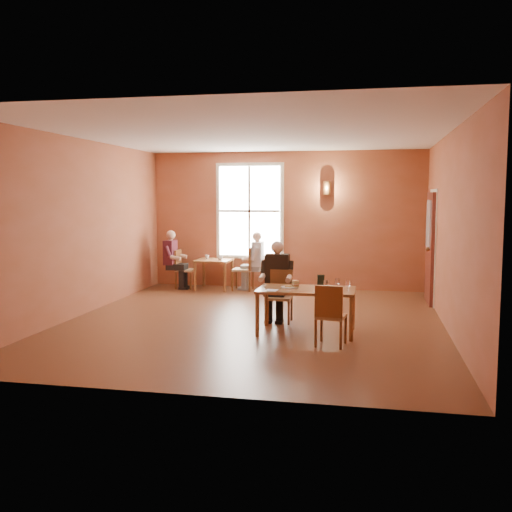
% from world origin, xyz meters
% --- Properties ---
extents(ground, '(6.00, 7.00, 0.01)m').
position_xyz_m(ground, '(0.00, 0.00, 0.00)').
color(ground, brown).
rests_on(ground, ground).
extents(wall_back, '(6.00, 0.04, 3.00)m').
position_xyz_m(wall_back, '(0.00, 3.50, 1.50)').
color(wall_back, brown).
rests_on(wall_back, ground).
extents(wall_front, '(6.00, 0.04, 3.00)m').
position_xyz_m(wall_front, '(0.00, -3.50, 1.50)').
color(wall_front, brown).
rests_on(wall_front, ground).
extents(wall_left, '(0.04, 7.00, 3.00)m').
position_xyz_m(wall_left, '(-3.00, 0.00, 1.50)').
color(wall_left, brown).
rests_on(wall_left, ground).
extents(wall_right, '(0.04, 7.00, 3.00)m').
position_xyz_m(wall_right, '(3.00, 0.00, 1.50)').
color(wall_right, brown).
rests_on(wall_right, ground).
extents(ceiling, '(6.00, 7.00, 0.04)m').
position_xyz_m(ceiling, '(0.00, 0.00, 3.00)').
color(ceiling, white).
rests_on(ceiling, wall_back).
extents(window, '(1.36, 0.10, 1.96)m').
position_xyz_m(window, '(-0.80, 3.45, 1.70)').
color(window, white).
rests_on(window, wall_back).
extents(door, '(0.12, 1.04, 2.10)m').
position_xyz_m(door, '(2.94, 2.30, 1.05)').
color(door, maroon).
rests_on(door, ground).
extents(wall_sconce, '(0.16, 0.16, 0.28)m').
position_xyz_m(wall_sconce, '(0.90, 3.40, 2.20)').
color(wall_sconce, brown).
rests_on(wall_sconce, wall_back).
extents(main_table, '(1.42, 0.80, 0.67)m').
position_xyz_m(main_table, '(0.93, -0.61, 0.33)').
color(main_table, brown).
rests_on(main_table, ground).
extents(chair_diner_main, '(0.37, 0.37, 0.84)m').
position_xyz_m(chair_diner_main, '(0.43, 0.04, 0.42)').
color(chair_diner_main, brown).
rests_on(chair_diner_main, ground).
extents(diner_main, '(0.50, 0.50, 1.25)m').
position_xyz_m(diner_main, '(0.43, 0.01, 0.63)').
color(diner_main, '#342117').
rests_on(diner_main, ground).
extents(chair_empty, '(0.42, 0.42, 0.85)m').
position_xyz_m(chair_empty, '(1.33, -1.25, 0.42)').
color(chair_empty, '#532D14').
rests_on(chair_empty, ground).
extents(plate_food, '(0.27, 0.27, 0.03)m').
position_xyz_m(plate_food, '(0.67, -0.59, 0.68)').
color(plate_food, silver).
rests_on(plate_food, main_table).
extents(sandwich, '(0.11, 0.11, 0.10)m').
position_xyz_m(sandwich, '(0.75, -0.58, 0.72)').
color(sandwich, '#DEAB6D').
rests_on(sandwich, main_table).
extents(goblet_a, '(0.09, 0.09, 0.16)m').
position_xyz_m(goblet_a, '(1.37, -0.52, 0.75)').
color(goblet_a, white).
rests_on(goblet_a, main_table).
extents(goblet_b, '(0.07, 0.07, 0.17)m').
position_xyz_m(goblet_b, '(1.53, -0.72, 0.75)').
color(goblet_b, white).
rests_on(goblet_b, main_table).
extents(goblet_c, '(0.09, 0.09, 0.18)m').
position_xyz_m(goblet_c, '(1.23, -0.81, 0.76)').
color(goblet_c, white).
rests_on(goblet_c, main_table).
extents(menu_stand, '(0.12, 0.08, 0.18)m').
position_xyz_m(menu_stand, '(1.11, -0.34, 0.76)').
color(menu_stand, black).
rests_on(menu_stand, main_table).
extents(knife, '(0.17, 0.10, 0.00)m').
position_xyz_m(knife, '(0.90, -0.86, 0.67)').
color(knife, white).
rests_on(knife, main_table).
extents(napkin, '(0.18, 0.18, 0.01)m').
position_xyz_m(napkin, '(0.44, -0.86, 0.67)').
color(napkin, white).
rests_on(napkin, main_table).
extents(second_table, '(0.74, 0.74, 0.65)m').
position_xyz_m(second_table, '(-1.50, 3.01, 0.33)').
color(second_table, brown).
rests_on(second_table, ground).
extents(chair_diner_white, '(0.41, 0.41, 0.94)m').
position_xyz_m(chair_diner_white, '(-0.85, 3.01, 0.47)').
color(chair_diner_white, '#472114').
rests_on(chair_diner_white, ground).
extents(diner_white, '(0.49, 0.49, 1.22)m').
position_xyz_m(diner_white, '(-0.82, 3.01, 0.61)').
color(diner_white, silver).
rests_on(diner_white, ground).
extents(chair_diner_maroon, '(0.37, 0.37, 0.85)m').
position_xyz_m(chair_diner_maroon, '(-2.15, 3.01, 0.42)').
color(chair_diner_maroon, brown).
rests_on(chair_diner_maroon, ground).
extents(diner_maroon, '(0.50, 0.50, 1.24)m').
position_xyz_m(diner_maroon, '(-2.18, 3.01, 0.62)').
color(diner_maroon, maroon).
rests_on(diner_maroon, ground).
extents(cup_a, '(0.15, 0.15, 0.09)m').
position_xyz_m(cup_a, '(-1.34, 2.94, 0.70)').
color(cup_a, white).
rests_on(cup_a, second_table).
extents(cup_b, '(0.11, 0.11, 0.09)m').
position_xyz_m(cup_b, '(-1.68, 3.09, 0.70)').
color(cup_b, white).
rests_on(cup_b, second_table).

